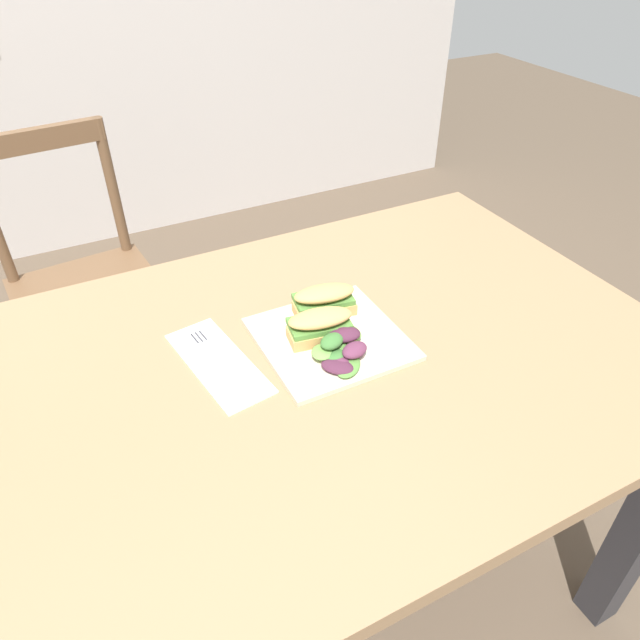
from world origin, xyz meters
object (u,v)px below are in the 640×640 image
object	(u,v)px
sandwich_half_front	(320,325)
chair_wooden_far	(85,285)
dining_table	(280,420)
plate_lunch	(330,339)
sandwich_half_back	(324,300)
fork_on_napkin	(214,356)

from	to	relation	value
sandwich_half_front	chair_wooden_far	bearing A→B (deg)	111.05
dining_table	sandwich_half_front	world-z (taller)	sandwich_half_front
dining_table	sandwich_half_front	size ratio (longest dim) A/B	11.71
plate_lunch	sandwich_half_front	bearing A→B (deg)	161.04
dining_table	sandwich_half_back	xyz separation A→B (m)	(0.14, 0.10, 0.16)
dining_table	fork_on_napkin	size ratio (longest dim) A/B	7.64
dining_table	plate_lunch	distance (m)	0.17
fork_on_napkin	plate_lunch	bearing A→B (deg)	-13.99
chair_wooden_far	plate_lunch	bearing A→B (deg)	-68.10
dining_table	chair_wooden_far	world-z (taller)	chair_wooden_far
chair_wooden_far	fork_on_napkin	bearing A→B (deg)	-79.58
sandwich_half_front	sandwich_half_back	world-z (taller)	same
dining_table	chair_wooden_far	xyz separation A→B (m)	(-0.23, 0.90, -0.17)
chair_wooden_far	fork_on_napkin	xyz separation A→B (m)	(0.15, -0.82, 0.30)
sandwich_half_back	sandwich_half_front	bearing A→B (deg)	-122.81
plate_lunch	sandwich_half_back	distance (m)	0.08
fork_on_napkin	sandwich_half_back	bearing A→B (deg)	4.99
chair_wooden_far	fork_on_napkin	distance (m)	0.89
sandwich_half_back	fork_on_napkin	xyz separation A→B (m)	(-0.22, -0.02, -0.03)
chair_wooden_far	sandwich_half_back	bearing A→B (deg)	-65.02
plate_lunch	sandwich_half_back	bearing A→B (deg)	71.16
plate_lunch	fork_on_napkin	bearing A→B (deg)	166.01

